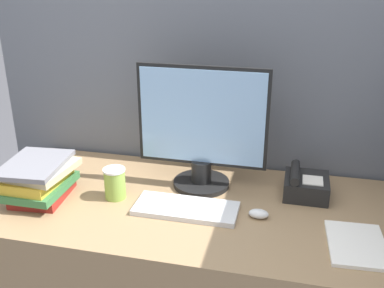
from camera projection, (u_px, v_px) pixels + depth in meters
The scene contains 9 objects.
cubicle_panel_rear at pixel (208, 151), 2.11m from camera, with size 2.01×0.04×1.57m.
desk at pixel (187, 279), 1.89m from camera, with size 1.61×0.76×0.74m.
monitor at pixel (202, 133), 1.81m from camera, with size 0.53×0.24×0.51m.
keyboard at pixel (186, 208), 1.69m from camera, with size 0.39×0.17×0.02m.
mouse at pixel (259, 214), 1.65m from camera, with size 0.07×0.05×0.03m.
coffee_cup at pixel (115, 183), 1.77m from camera, with size 0.09×0.09×0.13m.
book_stack at pixel (39, 179), 1.76m from camera, with size 0.26×0.30×0.15m.
desk_telephone at pixel (305, 185), 1.80m from camera, with size 0.17×0.18×0.11m.
paper_pile at pixel (357, 245), 1.49m from camera, with size 0.20×0.27×0.01m.
Camera 1 is at (0.37, -1.11, 1.62)m, focal length 42.00 mm.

